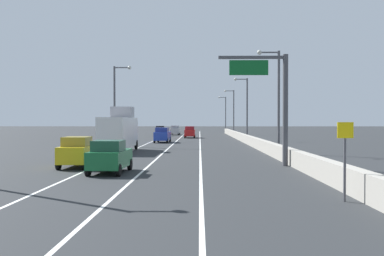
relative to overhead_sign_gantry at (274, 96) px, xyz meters
The scene contains 19 objects.
ground_plane 39.91m from the overhead_sign_gantry, 99.38° to the left, with size 320.00×320.00×0.00m, color #26282B.
lane_stripe_left 32.73m from the overhead_sign_gantry, 111.67° to the left, with size 0.16×130.00×0.00m, color silver.
lane_stripe_center 31.62m from the overhead_sign_gantry, 105.69° to the left, with size 0.16×130.00×0.00m, color silver.
lane_stripe_right 30.87m from the overhead_sign_gantry, 99.35° to the left, with size 0.16×130.00×0.00m, color silver.
jersey_barrier_right 15.72m from the overhead_sign_gantry, 84.92° to the left, with size 0.60×120.00×1.10m, color #9E998E.
overhead_sign_gantry is the anchor object (origin of this frame).
speed_advisory_sign 13.13m from the overhead_sign_gantry, 88.02° to the right, with size 0.60×0.11×3.00m.
lamp_post_right_second 11.34m from the overhead_sign_gantry, 79.51° to the left, with size 2.14×0.44×9.60m.
lamp_post_right_third 37.14m from the overhead_sign_gantry, 86.93° to the left, with size 2.14×0.44×9.60m.
lamp_post_right_fourth 63.08m from the overhead_sign_gantry, 88.18° to the left, with size 2.14×0.44×9.60m.
lamp_post_right_fifth 89.02m from the overhead_sign_gantry, 88.81° to the left, with size 2.14×0.44×9.60m.
lamp_post_left_mid 26.86m from the overhead_sign_gantry, 123.78° to the left, with size 2.14×0.44×9.60m.
car_blue_0 32.67m from the overhead_sign_gantry, 108.30° to the left, with size 2.12×4.64×2.08m.
car_green_1 11.66m from the overhead_sign_gantry, 158.25° to the right, with size 2.05×4.08×1.92m.
car_red_2 47.54m from the overhead_sign_gantry, 98.17° to the left, with size 1.89×4.66×2.05m.
car_yellow_3 13.55m from the overhead_sign_gantry, behind, with size 1.88×4.42×2.00m.
car_silver_4 63.31m from the overhead_sign_gantry, 99.28° to the left, with size 1.93×4.63×2.01m.
car_black_5 57.41m from the overhead_sign_gantry, 102.88° to the left, with size 1.96×4.49×2.00m.
box_truck 18.49m from the overhead_sign_gantry, 134.86° to the left, with size 2.60×8.47×4.45m.
Camera 1 is at (1.43, -4.14, 3.06)m, focal length 40.36 mm.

